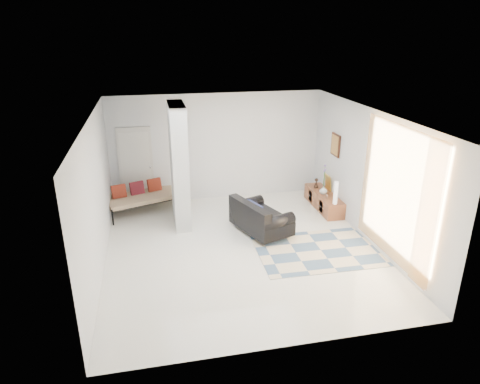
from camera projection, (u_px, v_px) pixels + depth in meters
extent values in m
plane|color=white|center=(241.00, 249.00, 8.93)|extent=(6.00, 6.00, 0.00)
plane|color=white|center=(242.00, 115.00, 7.92)|extent=(6.00, 6.00, 0.00)
plane|color=silver|center=(217.00, 147.00, 11.16)|extent=(6.00, 0.00, 6.00)
plane|color=silver|center=(289.00, 263.00, 5.69)|extent=(6.00, 0.00, 6.00)
plane|color=silver|center=(96.00, 197.00, 7.89)|extent=(0.00, 6.00, 6.00)
plane|color=silver|center=(369.00, 177.00, 8.96)|extent=(0.00, 6.00, 6.00)
cube|color=#B6BCBE|center=(179.00, 166.00, 9.67)|extent=(0.35, 1.20, 2.80)
cube|color=beige|center=(136.00, 167.00, 10.85)|extent=(0.85, 0.06, 2.04)
plane|color=#FEA942|center=(396.00, 194.00, 7.88)|extent=(0.00, 2.55, 2.55)
cube|color=#391A0F|center=(336.00, 145.00, 10.42)|extent=(0.04, 0.45, 0.55)
cube|color=brown|center=(324.00, 201.00, 10.90)|extent=(0.45, 1.63, 0.40)
cube|color=#391A0F|center=(321.00, 207.00, 10.53)|extent=(0.02, 0.22, 0.28)
cube|color=#391A0F|center=(311.00, 196.00, 11.19)|extent=(0.02, 0.22, 0.28)
cube|color=gold|center=(328.00, 182.00, 11.00)|extent=(0.09, 0.32, 0.40)
cube|color=silver|center=(326.00, 197.00, 10.45)|extent=(0.04, 0.10, 0.12)
cylinder|color=silver|center=(264.00, 244.00, 9.04)|extent=(0.05, 0.05, 0.10)
cylinder|color=silver|center=(235.00, 224.00, 9.95)|extent=(0.05, 0.05, 0.10)
cylinder|color=silver|center=(288.00, 236.00, 9.36)|extent=(0.05, 0.05, 0.10)
cylinder|color=silver|center=(258.00, 218.00, 10.27)|extent=(0.05, 0.05, 0.10)
cube|color=black|center=(261.00, 222.00, 9.58)|extent=(1.28, 1.61, 0.30)
cube|color=black|center=(249.00, 212.00, 9.30)|extent=(0.68, 1.38, 0.36)
cylinder|color=black|center=(277.00, 222.00, 9.04)|extent=(0.85, 0.54, 0.28)
cylinder|color=black|center=(247.00, 204.00, 9.95)|extent=(0.85, 0.54, 0.28)
cube|color=black|center=(254.00, 210.00, 9.35)|extent=(0.31, 0.53, 0.31)
cylinder|color=black|center=(113.00, 217.00, 9.93)|extent=(0.04, 0.04, 0.40)
cylinder|color=black|center=(189.00, 201.00, 10.86)|extent=(0.04, 0.04, 0.40)
cylinder|color=black|center=(104.00, 206.00, 10.58)|extent=(0.04, 0.04, 0.40)
cylinder|color=black|center=(176.00, 191.00, 11.51)|extent=(0.04, 0.04, 0.40)
cube|color=beige|center=(146.00, 197.00, 10.66)|extent=(2.12, 1.42, 0.12)
cube|color=maroon|center=(119.00, 191.00, 10.40)|extent=(0.37, 0.27, 0.33)
cube|color=maroon|center=(137.00, 188.00, 10.61)|extent=(0.37, 0.27, 0.33)
cube|color=maroon|center=(154.00, 185.00, 10.83)|extent=(0.37, 0.27, 0.33)
cube|color=beige|center=(321.00, 250.00, 8.87)|extent=(2.66, 1.80, 0.01)
cylinder|color=white|center=(336.00, 193.00, 10.09)|extent=(0.10, 0.10, 0.55)
imported|color=silver|center=(323.00, 190.00, 10.75)|extent=(0.21, 0.21, 0.20)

